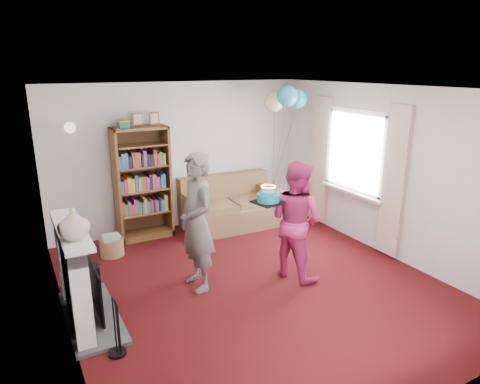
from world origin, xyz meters
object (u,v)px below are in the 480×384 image
person_magenta (296,220)px  sofa (230,207)px  birthday_cake (268,198)px  bookcase (142,184)px  person_striped (197,222)px

person_magenta → sofa: bearing=-19.8°
sofa → birthday_cake: size_ratio=4.96×
sofa → bookcase: bearing=173.6°
bookcase → person_magenta: 2.72m
sofa → person_striped: 2.31m
sofa → birthday_cake: bearing=-101.6°
sofa → birthday_cake: birthday_cake is taller
person_striped → birthday_cake: size_ratio=5.24×
bookcase → person_magenta: bookcase is taller
bookcase → birthday_cake: size_ratio=6.07×
person_magenta → birthday_cake: (-0.41, 0.03, 0.36)m
sofa → person_magenta: size_ratio=1.05×
person_striped → person_magenta: bearing=73.0°
bookcase → birthday_cake: (0.97, -2.30, 0.25)m
person_striped → birthday_cake: 0.95m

